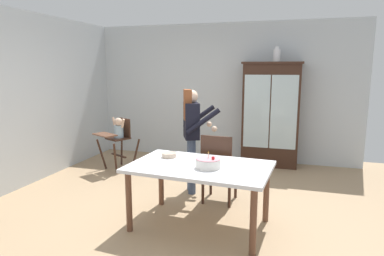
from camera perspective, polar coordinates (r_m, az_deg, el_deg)
The scene contains 11 objects.
ground_plane at distance 4.63m, azimuth -1.90°, elevation -13.19°, with size 6.24×6.24×0.00m, color tan.
wall_back at distance 6.81m, azimuth 5.19°, elevation 6.03°, with size 5.32×0.06×2.70m, color silver.
wall_left at distance 5.70m, azimuth -27.99°, elevation 4.10°, with size 0.06×5.32×2.70m, color silver.
china_cabinet at distance 6.46m, azimuth 13.18°, elevation 2.26°, with size 1.08×0.48×1.94m.
ceramic_vase at distance 6.41m, azimuth 14.17°, elevation 11.89°, with size 0.13×0.13×0.27m.
high_chair_with_toddler at distance 6.24m, azimuth -12.40°, elevation -0.99°, with size 0.77×0.83×0.95m.
adult_person at distance 4.90m, azimuth -0.01°, elevation -0.02°, with size 0.64×0.63×1.53m.
dining_table at distance 3.89m, azimuth 1.35°, elevation -7.51°, with size 1.65×1.11×0.74m.
birthday_cake at distance 3.75m, azimuth 2.78°, elevation -5.94°, with size 0.28×0.28×0.19m.
serving_bowl at distance 4.20m, azimuth -3.92°, elevation -4.59°, with size 0.18×0.18×0.06m, color #C6AD93.
dining_chair_far_side at distance 4.57m, azimuth 4.42°, elevation -6.13°, with size 0.46×0.46×0.96m.
Camera 1 is at (1.37, -4.02, 1.83)m, focal length 31.49 mm.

